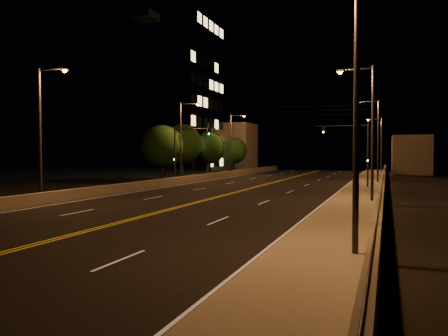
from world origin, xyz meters
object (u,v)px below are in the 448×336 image
(streetlight_1, at_px, (369,125))
(building_tower, at_px, (145,97))
(traffic_signal_right, at_px, (357,148))
(tree_3, at_px, (233,151))
(streetlight_0, at_px, (348,94))
(traffic_signal_left, at_px, (182,149))
(tree_1, at_px, (182,144))
(streetlight_2, at_px, (376,136))
(streetlight_6, at_px, (232,141))
(tree_0, at_px, (162,146))
(streetlight_3, at_px, (380,142))
(tree_2, at_px, (210,148))
(streetlight_4, at_px, (43,126))
(streetlight_5, at_px, (183,137))

(streetlight_1, distance_m, building_tower, 52.78)
(traffic_signal_right, distance_m, tree_3, 35.15)
(streetlight_0, height_order, traffic_signal_left, streetlight_0)
(tree_1, bearing_deg, building_tower, 139.93)
(streetlight_2, distance_m, streetlight_6, 24.83)
(traffic_signal_left, relative_size, tree_0, 0.93)
(traffic_signal_right, bearing_deg, streetlight_0, -87.11)
(traffic_signal_right, bearing_deg, streetlight_2, 78.70)
(streetlight_2, relative_size, tree_0, 1.37)
(streetlight_1, relative_size, streetlight_3, 1.00)
(streetlight_0, xyz_separation_m, tree_2, (-25.42, 49.97, -1.05))
(streetlight_3, bearing_deg, streetlight_1, -90.00)
(streetlight_0, height_order, tree_1, streetlight_0)
(streetlight_2, bearing_deg, tree_1, 169.93)
(traffic_signal_right, height_order, traffic_signal_left, same)
(traffic_signal_left, distance_m, tree_2, 20.95)
(traffic_signal_right, bearing_deg, streetlight_4, -134.90)
(tree_2, xyz_separation_m, tree_3, (1.64, 6.86, -0.47))
(traffic_signal_right, distance_m, tree_1, 27.65)
(streetlight_4, height_order, traffic_signal_right, streetlight_4)
(streetlight_5, height_order, building_tower, building_tower)
(streetlight_1, bearing_deg, traffic_signal_right, 96.66)
(streetlight_1, height_order, tree_3, streetlight_1)
(tree_3, bearing_deg, building_tower, -162.04)
(streetlight_0, relative_size, streetlight_5, 1.00)
(streetlight_4, height_order, tree_0, streetlight_4)
(building_tower, distance_m, tree_3, 18.11)
(streetlight_1, bearing_deg, tree_0, 147.85)
(streetlight_0, bearing_deg, streetlight_6, 113.39)
(tree_0, relative_size, tree_2, 0.99)
(streetlight_2, height_order, streetlight_6, same)
(streetlight_5, relative_size, streetlight_6, 1.00)
(tree_3, bearing_deg, tree_2, -103.47)
(streetlight_2, xyz_separation_m, streetlight_4, (-21.46, -27.52, 0.00))
(streetlight_6, bearing_deg, streetlight_3, 34.10)
(building_tower, relative_size, tree_2, 3.98)
(tree_1, bearing_deg, traffic_signal_right, -26.12)
(streetlight_1, relative_size, tree_1, 1.24)
(streetlight_4, bearing_deg, tree_1, 98.57)
(streetlight_4, distance_m, tree_1, 32.57)
(tree_3, bearing_deg, traffic_signal_left, -82.83)
(streetlight_3, bearing_deg, tree_3, -162.86)
(streetlight_3, relative_size, tree_0, 1.37)
(streetlight_3, xyz_separation_m, streetlight_6, (-21.46, -14.53, 0.00))
(tree_0, bearing_deg, tree_2, 93.75)
(traffic_signal_left, bearing_deg, streetlight_1, -32.19)
(streetlight_0, height_order, streetlight_4, same)
(streetlight_0, xyz_separation_m, traffic_signal_left, (-20.36, 29.64, -1.43))
(streetlight_3, relative_size, tree_2, 1.36)
(streetlight_4, distance_m, traffic_signal_left, 20.11)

